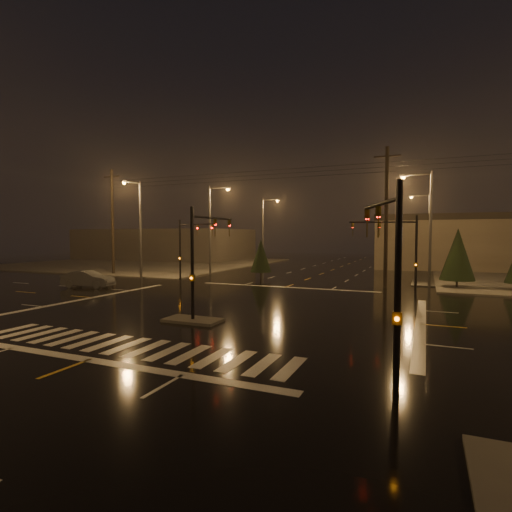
# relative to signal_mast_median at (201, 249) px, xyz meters

# --- Properties ---
(ground) EXTENTS (140.00, 140.00, 0.00)m
(ground) POSITION_rel_signal_mast_median_xyz_m (-0.00, 3.07, -3.75)
(ground) COLOR black
(ground) RESTS_ON ground
(sidewalk_nw) EXTENTS (36.00, 36.00, 0.12)m
(sidewalk_nw) POSITION_rel_signal_mast_median_xyz_m (-30.00, 33.07, -3.69)
(sidewalk_nw) COLOR #4B4943
(sidewalk_nw) RESTS_ON ground
(median_island) EXTENTS (3.00, 1.60, 0.15)m
(median_island) POSITION_rel_signal_mast_median_xyz_m (-0.00, -0.93, -3.68)
(median_island) COLOR #4B4943
(median_island) RESTS_ON ground
(crosswalk) EXTENTS (15.00, 2.60, 0.01)m
(crosswalk) POSITION_rel_signal_mast_median_xyz_m (-0.00, -5.93, -3.75)
(crosswalk) COLOR beige
(crosswalk) RESTS_ON ground
(stop_bar_near) EXTENTS (16.00, 0.50, 0.01)m
(stop_bar_near) POSITION_rel_signal_mast_median_xyz_m (-0.00, -7.93, -3.75)
(stop_bar_near) COLOR beige
(stop_bar_near) RESTS_ON ground
(stop_bar_far) EXTENTS (16.00, 0.50, 0.01)m
(stop_bar_far) POSITION_rel_signal_mast_median_xyz_m (-0.00, 14.07, -3.75)
(stop_bar_far) COLOR beige
(stop_bar_far) RESTS_ON ground
(commercial_block) EXTENTS (30.00, 18.00, 5.60)m
(commercial_block) POSITION_rel_signal_mast_median_xyz_m (-35.00, 45.07, -0.95)
(commercial_block) COLOR #403A38
(commercial_block) RESTS_ON ground
(signal_mast_median) EXTENTS (0.25, 4.59, 6.00)m
(signal_mast_median) POSITION_rel_signal_mast_median_xyz_m (0.00, 0.00, 0.00)
(signal_mast_median) COLOR black
(signal_mast_median) RESTS_ON ground
(signal_mast_ne) EXTENTS (4.84, 1.86, 6.00)m
(signal_mast_ne) POSITION_rel_signal_mast_median_xyz_m (9.50, 13.21, 0.04)
(signal_mast_ne) COLOR black
(signal_mast_ne) RESTS_ON ground
(signal_mast_nw) EXTENTS (4.84, 1.86, 6.00)m
(signal_mast_nw) POSITION_rel_signal_mast_median_xyz_m (-9.50, 13.21, 0.04)
(signal_mast_nw) COLOR black
(signal_mast_nw) RESTS_ON ground
(signal_mast_se) EXTENTS (1.55, 3.87, 6.00)m
(signal_mast_se) POSITION_rel_signal_mast_median_xyz_m (10.23, -6.68, -0.04)
(signal_mast_se) COLOR black
(signal_mast_se) RESTS_ON ground
(streetlight_1) EXTENTS (2.77, 0.32, 10.00)m
(streetlight_1) POSITION_rel_signal_mast_median_xyz_m (-11.18, 21.07, 2.05)
(streetlight_1) COLOR #38383A
(streetlight_1) RESTS_ON ground
(streetlight_2) EXTENTS (2.77, 0.32, 10.00)m
(streetlight_2) POSITION_rel_signal_mast_median_xyz_m (-11.18, 37.07, 2.05)
(streetlight_2) COLOR #38383A
(streetlight_2) RESTS_ON ground
(streetlight_3) EXTENTS (2.77, 0.32, 10.00)m
(streetlight_3) POSITION_rel_signal_mast_median_xyz_m (11.18, 19.07, 2.05)
(streetlight_3) COLOR #38383A
(streetlight_3) RESTS_ON ground
(streetlight_4) EXTENTS (2.77, 0.32, 10.00)m
(streetlight_4) POSITION_rel_signal_mast_median_xyz_m (11.18, 39.07, 2.05)
(streetlight_4) COLOR #38383A
(streetlight_4) RESTS_ON ground
(streetlight_5) EXTENTS (0.32, 2.77, 10.00)m
(streetlight_5) POSITION_rel_signal_mast_median_xyz_m (-16.00, 14.26, 2.05)
(streetlight_5) COLOR #38383A
(streetlight_5) RESTS_ON ground
(utility_pole_0) EXTENTS (2.20, 0.32, 12.00)m
(utility_pole_0) POSITION_rel_signal_mast_median_xyz_m (-22.00, 17.07, 2.38)
(utility_pole_0) COLOR black
(utility_pole_0) RESTS_ON ground
(utility_pole_1) EXTENTS (2.20, 0.32, 12.00)m
(utility_pole_1) POSITION_rel_signal_mast_median_xyz_m (8.00, 17.07, 2.38)
(utility_pole_1) COLOR black
(utility_pole_1) RESTS_ON ground
(conifer_0) EXTENTS (2.83, 2.83, 5.12)m
(conifer_0) POSITION_rel_signal_mast_median_xyz_m (13.65, 19.18, -0.85)
(conifer_0) COLOR black
(conifer_0) RESTS_ON ground
(conifer_3) EXTENTS (2.17, 2.17, 4.10)m
(conifer_3) POSITION_rel_signal_mast_median_xyz_m (-4.58, 19.52, -1.36)
(conifer_3) COLOR black
(conifer_3) RESTS_ON ground
(car_crossing) EXTENTS (4.66, 2.42, 1.46)m
(car_crossing) POSITION_rel_signal_mast_median_xyz_m (-15.64, 7.17, -3.02)
(car_crossing) COLOR slate
(car_crossing) RESTS_ON ground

